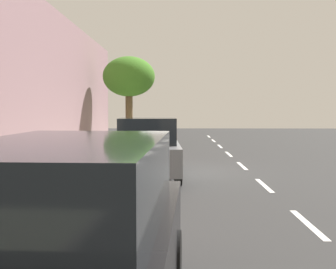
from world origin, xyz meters
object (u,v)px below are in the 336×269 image
(parked_suv_black_mid, at_px, (68,246))
(cyclist_with_backpack, at_px, (137,133))
(street_tree_near_cyclist, at_px, (129,77))
(parked_sedan_tan_nearest, at_px, (160,133))
(parked_pickup_grey_second, at_px, (148,150))
(bicycle_at_curb, at_px, (141,148))

(parked_suv_black_mid, bearing_deg, cyclist_with_backpack, -87.16)
(street_tree_near_cyclist, bearing_deg, parked_sedan_tan_nearest, 127.62)
(parked_pickup_grey_second, xyz_separation_m, street_tree_near_cyclist, (2.09, -13.89, 3.28))
(parked_pickup_grey_second, bearing_deg, bicycle_at_curb, -83.51)
(parked_suv_black_mid, distance_m, bicycle_at_curb, 16.38)
(parked_suv_black_mid, xyz_separation_m, cyclist_with_backpack, (0.83, -16.79, 0.02))
(parked_sedan_tan_nearest, bearing_deg, cyclist_with_backpack, 79.05)
(parked_pickup_grey_second, bearing_deg, parked_sedan_tan_nearest, -89.86)
(parked_sedan_tan_nearest, distance_m, cyclist_with_backpack, 4.72)
(parked_pickup_grey_second, height_order, street_tree_near_cyclist, street_tree_near_cyclist)
(bicycle_at_curb, bearing_deg, cyclist_with_backpack, -63.19)
(parked_pickup_grey_second, bearing_deg, street_tree_near_cyclist, -81.46)
(parked_sedan_tan_nearest, height_order, bicycle_at_curb, parked_sedan_tan_nearest)
(bicycle_at_curb, distance_m, street_tree_near_cyclist, 8.72)
(parked_pickup_grey_second, height_order, cyclist_with_backpack, parked_pickup_grey_second)
(cyclist_with_backpack, bearing_deg, parked_pickup_grey_second, 97.94)
(parked_sedan_tan_nearest, bearing_deg, street_tree_near_cyclist, -52.38)
(parked_pickup_grey_second, bearing_deg, cyclist_with_backpack, -82.06)
(parked_pickup_grey_second, xyz_separation_m, parked_suv_black_mid, (0.09, 10.19, 0.13))
(bicycle_at_curb, bearing_deg, parked_pickup_grey_second, 96.49)
(parked_sedan_tan_nearest, bearing_deg, parked_suv_black_mid, 89.84)
(parked_sedan_tan_nearest, distance_m, street_tree_near_cyclist, 4.81)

